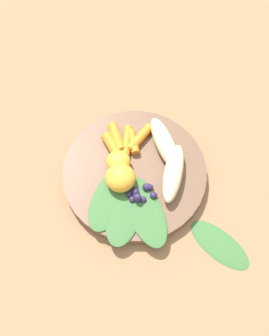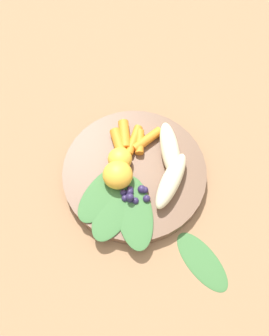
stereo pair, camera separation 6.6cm
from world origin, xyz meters
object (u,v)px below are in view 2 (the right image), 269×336
(banana_peeled_left, at_px, (170,150))
(kale_leaf_stray, at_px, (202,261))
(orange_segment_near, at_px, (118,175))
(banana_peeled_right, at_px, (171,181))
(bowl, at_px, (134,173))

(banana_peeled_left, xyz_separation_m, kale_leaf_stray, (-0.14, -0.14, -0.04))
(orange_segment_near, relative_size, kale_leaf_stray, 0.45)
(banana_peeled_left, xyz_separation_m, banana_peeled_right, (-0.05, -0.03, 0.00))
(bowl, height_order, orange_segment_near, orange_segment_near)
(bowl, distance_m, banana_peeled_left, 0.08)
(bowl, distance_m, orange_segment_near, 0.05)
(banana_peeled_left, bearing_deg, kale_leaf_stray, -172.78)
(orange_segment_near, bearing_deg, banana_peeled_left, -30.08)
(orange_segment_near, bearing_deg, kale_leaf_stray, -104.14)
(bowl, relative_size, kale_leaf_stray, 2.22)
(bowl, xyz_separation_m, banana_peeled_left, (0.06, -0.04, 0.03))
(bowl, bearing_deg, banana_peeled_right, -82.85)
(banana_peeled_left, bearing_deg, banana_peeled_right, 172.63)
(banana_peeled_right, bearing_deg, banana_peeled_left, 24.38)
(bowl, xyz_separation_m, kale_leaf_stray, (-0.08, -0.18, -0.01))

